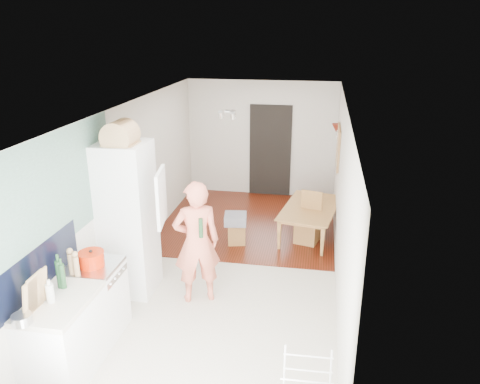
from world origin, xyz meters
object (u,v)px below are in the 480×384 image
(person, at_px, (196,232))
(dining_table, at_px, (311,224))
(dining_chair, at_px, (308,219))
(stool, at_px, (236,233))

(person, xyz_separation_m, dining_table, (1.46, 2.33, -0.78))
(person, height_order, dining_chair, person)
(person, xyz_separation_m, stool, (0.20, 1.80, -0.82))
(dining_table, relative_size, stool, 3.48)
(dining_table, height_order, stool, dining_table)
(person, relative_size, dining_chair, 2.28)
(dining_chair, bearing_deg, person, -109.54)
(person, distance_m, dining_chair, 2.56)
(person, height_order, stool, person)
(stool, bearing_deg, dining_table, 22.59)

